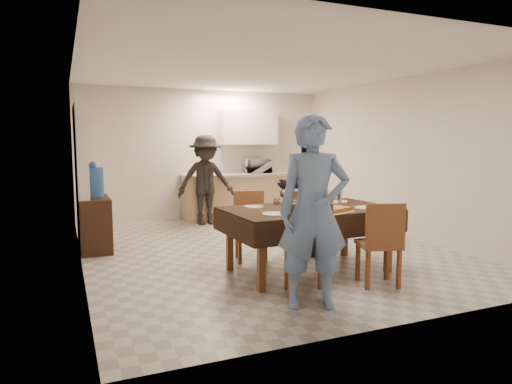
# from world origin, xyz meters

# --- Properties ---
(floor) EXTENTS (5.00, 6.00, 0.02)m
(floor) POSITION_xyz_m (0.00, 0.00, 0.00)
(floor) COLOR #BABAB5
(floor) RESTS_ON ground
(ceiling) EXTENTS (5.00, 6.00, 0.02)m
(ceiling) POSITION_xyz_m (0.00, 0.00, 2.60)
(ceiling) COLOR white
(ceiling) RESTS_ON wall_back
(wall_back) EXTENTS (5.00, 0.02, 2.60)m
(wall_back) POSITION_xyz_m (0.00, 3.00, 1.30)
(wall_back) COLOR silver
(wall_back) RESTS_ON floor
(wall_front) EXTENTS (5.00, 0.02, 2.60)m
(wall_front) POSITION_xyz_m (0.00, -3.00, 1.30)
(wall_front) COLOR silver
(wall_front) RESTS_ON floor
(wall_left) EXTENTS (0.02, 6.00, 2.60)m
(wall_left) POSITION_xyz_m (-2.50, 0.00, 1.30)
(wall_left) COLOR silver
(wall_left) RESTS_ON floor
(wall_right) EXTENTS (0.02, 6.00, 2.60)m
(wall_right) POSITION_xyz_m (2.50, 0.00, 1.30)
(wall_right) COLOR silver
(wall_right) RESTS_ON floor
(stub_partition) EXTENTS (0.15, 1.40, 2.10)m
(stub_partition) POSITION_xyz_m (-2.42, 1.20, 1.05)
(stub_partition) COLOR silver
(stub_partition) RESTS_ON floor
(kitchen_base_cabinet) EXTENTS (2.20, 0.60, 0.86)m
(kitchen_base_cabinet) POSITION_xyz_m (0.60, 2.68, 0.43)
(kitchen_base_cabinet) COLOR tan
(kitchen_base_cabinet) RESTS_ON floor
(kitchen_worktop) EXTENTS (2.24, 0.64, 0.05)m
(kitchen_worktop) POSITION_xyz_m (0.60, 2.68, 0.89)
(kitchen_worktop) COLOR #A09F9B
(kitchen_worktop) RESTS_ON kitchen_base_cabinet
(upper_cabinet) EXTENTS (1.20, 0.34, 0.70)m
(upper_cabinet) POSITION_xyz_m (0.90, 2.82, 1.85)
(upper_cabinet) COLOR white
(upper_cabinet) RESTS_ON wall_back
(dining_table) EXTENTS (2.05, 1.25, 0.78)m
(dining_table) POSITION_xyz_m (0.04, -1.26, 0.75)
(dining_table) COLOR black
(dining_table) RESTS_ON floor
(chair_near_left) EXTENTS (0.58, 0.59, 0.53)m
(chair_near_left) POSITION_xyz_m (-0.41, -2.10, 0.60)
(chair_near_left) COLOR brown
(chair_near_left) RESTS_ON floor
(chair_near_right) EXTENTS (0.53, 0.54, 0.50)m
(chair_near_right) POSITION_xyz_m (0.49, -2.10, 0.57)
(chair_near_right) COLOR brown
(chair_near_right) RESTS_ON floor
(chair_far_left) EXTENTS (0.50, 0.51, 0.49)m
(chair_far_left) POSITION_xyz_m (-0.41, -0.59, 0.56)
(chair_far_left) COLOR brown
(chair_far_left) RESTS_ON floor
(chair_far_right) EXTENTS (0.46, 0.46, 0.47)m
(chair_far_right) POSITION_xyz_m (0.49, -0.59, 0.53)
(chair_far_right) COLOR brown
(chair_far_right) RESTS_ON floor
(console) EXTENTS (0.42, 0.84, 0.78)m
(console) POSITION_xyz_m (-2.28, 0.87, 0.39)
(console) COLOR #311E10
(console) RESTS_ON floor
(water_jug) EXTENTS (0.29, 0.29, 0.43)m
(water_jug) POSITION_xyz_m (-2.28, 0.87, 0.99)
(water_jug) COLOR #325FAF
(water_jug) RESTS_ON console
(wine_bottle) EXTENTS (0.07, 0.07, 0.29)m
(wine_bottle) POSITION_xyz_m (-0.01, -1.21, 0.93)
(wine_bottle) COLOR black
(wine_bottle) RESTS_ON dining_table
(water_pitcher) EXTENTS (0.13, 0.13, 0.19)m
(water_pitcher) POSITION_xyz_m (0.39, -1.31, 0.88)
(water_pitcher) COLOR white
(water_pitcher) RESTS_ON dining_table
(savoury_tart) EXTENTS (0.50, 0.44, 0.05)m
(savoury_tart) POSITION_xyz_m (0.14, -1.64, 0.81)
(savoury_tart) COLOR #AB6F32
(savoury_tart) RESTS_ON dining_table
(salad_bowl) EXTENTS (0.18, 0.18, 0.07)m
(salad_bowl) POSITION_xyz_m (0.34, -1.08, 0.82)
(salad_bowl) COLOR white
(salad_bowl) RESTS_ON dining_table
(mushroom_dish) EXTENTS (0.21, 0.21, 0.04)m
(mushroom_dish) POSITION_xyz_m (-0.01, -0.98, 0.80)
(mushroom_dish) COLOR white
(mushroom_dish) RESTS_ON dining_table
(wine_glass_a) EXTENTS (0.08, 0.08, 0.18)m
(wine_glass_a) POSITION_xyz_m (-0.51, -1.51, 0.87)
(wine_glass_a) COLOR white
(wine_glass_a) RESTS_ON dining_table
(wine_glass_b) EXTENTS (0.08, 0.08, 0.17)m
(wine_glass_b) POSITION_xyz_m (0.59, -1.01, 0.87)
(wine_glass_b) COLOR white
(wine_glass_b) RESTS_ON dining_table
(wine_glass_c) EXTENTS (0.09, 0.09, 0.21)m
(wine_glass_c) POSITION_xyz_m (-0.16, -0.96, 0.89)
(wine_glass_c) COLOR white
(wine_glass_c) RESTS_ON dining_table
(plate_near_left) EXTENTS (0.28, 0.28, 0.02)m
(plate_near_left) POSITION_xyz_m (-0.56, -1.56, 0.79)
(plate_near_left) COLOR white
(plate_near_left) RESTS_ON dining_table
(plate_near_right) EXTENTS (0.26, 0.26, 0.01)m
(plate_near_right) POSITION_xyz_m (0.64, -1.56, 0.79)
(plate_near_right) COLOR white
(plate_near_right) RESTS_ON dining_table
(plate_far_left) EXTENTS (0.24, 0.24, 0.01)m
(plate_far_left) POSITION_xyz_m (-0.56, -0.96, 0.79)
(plate_far_left) COLOR white
(plate_far_left) RESTS_ON dining_table
(plate_far_right) EXTENTS (0.26, 0.26, 0.01)m
(plate_far_right) POSITION_xyz_m (0.64, -0.96, 0.79)
(plate_far_right) COLOR white
(plate_far_right) RESTS_ON dining_table
(microwave) EXTENTS (0.50, 0.34, 0.27)m
(microwave) POSITION_xyz_m (1.07, 2.68, 1.05)
(microwave) COLOR white
(microwave) RESTS_ON kitchen_worktop
(person_near) EXTENTS (0.78, 0.64, 1.84)m
(person_near) POSITION_xyz_m (-0.51, -2.31, 0.92)
(person_near) COLOR #6686B7
(person_near) RESTS_ON floor
(person_far) EXTENTS (0.97, 0.82, 1.77)m
(person_far) POSITION_xyz_m (0.59, -0.21, 0.89)
(person_far) COLOR black
(person_far) RESTS_ON floor
(person_kitchen) EXTENTS (1.09, 0.63, 1.69)m
(person_kitchen) POSITION_xyz_m (-0.20, 2.23, 0.84)
(person_kitchen) COLOR black
(person_kitchen) RESTS_ON floor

